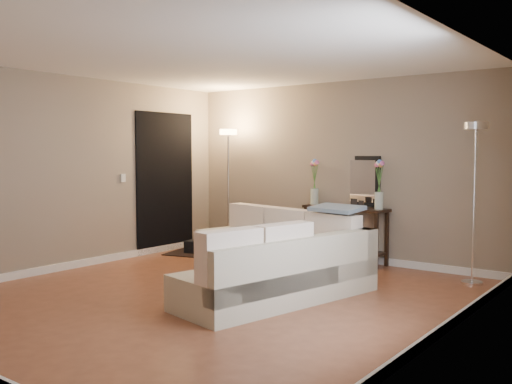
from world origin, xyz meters
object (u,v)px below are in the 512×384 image
Objects in this scene: sectional_sofa at (275,260)px; floor_lamp_unlit at (475,170)px; console_table at (340,230)px; floor_lamp_lit at (228,165)px.

floor_lamp_unlit is at bearing 40.18° from sectional_sofa.
console_table is 0.68× the size of floor_lamp_lit.
console_table is 2.19m from floor_lamp_unlit.
floor_lamp_lit is 1.01× the size of floor_lamp_unlit.
sectional_sofa is 1.43× the size of floor_lamp_lit.
floor_lamp_unlit is at bearing -9.19° from console_table.
floor_lamp_unlit is at bearing -1.14° from floor_lamp_lit.
sectional_sofa is at bearing -38.21° from floor_lamp_lit.
floor_lamp_unlit is (1.81, 1.53, 1.05)m from sectional_sofa.
floor_lamp_lit is (-2.04, 1.61, 1.06)m from sectional_sofa.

